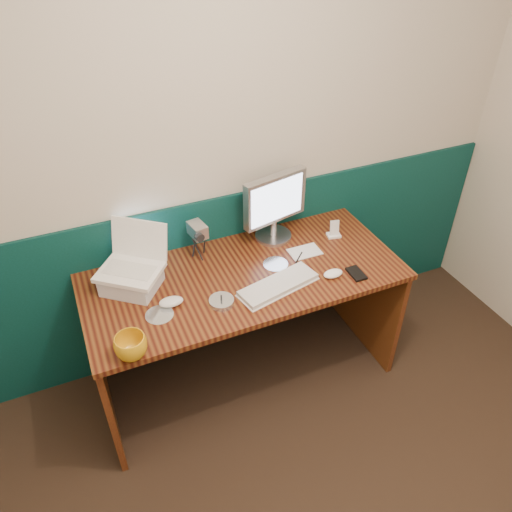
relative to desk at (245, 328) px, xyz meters
name	(u,v)px	position (x,y,z in m)	size (l,w,h in m)	color
back_wall	(213,153)	(0.00, 0.37, 0.88)	(3.50, 0.04, 2.50)	beige
wainscot	(221,272)	(0.00, 0.36, 0.12)	(3.48, 0.02, 1.00)	#062E28
desk	(245,328)	(0.00, 0.00, 0.00)	(1.60, 0.70, 0.75)	#360F09
laptop_riser	(132,281)	(-0.53, 0.12, 0.42)	(0.25, 0.21, 0.09)	silver
laptop	(126,254)	(-0.53, 0.12, 0.58)	(0.29, 0.22, 0.24)	white
monitor	(274,208)	(0.27, 0.24, 0.56)	(0.37, 0.11, 0.37)	#B2B1B6
keyboard	(278,286)	(0.11, -0.16, 0.39)	(0.40, 0.13, 0.02)	silver
mouse_right	(333,274)	(0.40, -0.19, 0.39)	(0.10, 0.06, 0.03)	white
mouse_left	(171,302)	(-0.40, -0.07, 0.39)	(0.11, 0.07, 0.04)	silver
mug	(131,347)	(-0.63, -0.31, 0.43)	(0.14, 0.14, 0.11)	orange
camcorder	(198,241)	(-0.16, 0.23, 0.47)	(0.09, 0.13, 0.20)	#B9B9BE
cd_spindle	(222,302)	(-0.18, -0.16, 0.39)	(0.12, 0.12, 0.02)	silver
cd_loose_a	(159,315)	(-0.46, -0.12, 0.38)	(0.13, 0.13, 0.00)	silver
cd_loose_b	(276,264)	(0.18, 0.02, 0.38)	(0.13, 0.13, 0.00)	#B5BCC6
pen	(298,259)	(0.30, 0.00, 0.38)	(0.01, 0.01, 0.13)	black
papers	(305,252)	(0.37, 0.05, 0.38)	(0.17, 0.11, 0.00)	silver
dock	(334,235)	(0.59, 0.11, 0.38)	(0.07, 0.05, 0.01)	white
music_player	(334,228)	(0.59, 0.11, 0.43)	(0.05, 0.01, 0.09)	silver
pda	(356,273)	(0.52, -0.22, 0.38)	(0.07, 0.11, 0.01)	black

